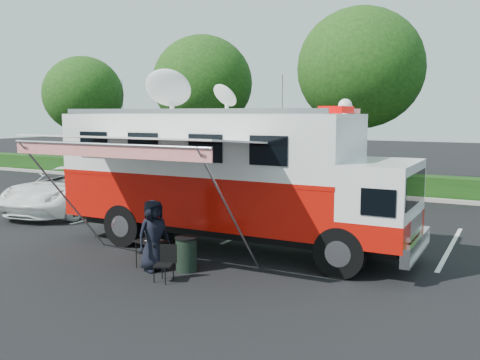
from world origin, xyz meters
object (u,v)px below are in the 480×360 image
Objects in this scene: command_truck at (229,175)px; white_suv at (74,210)px; trash_bin at (186,254)px; folding_table at (152,243)px.

command_truck reaches higher than white_suv.
white_suv is at bearing 150.83° from trash_bin.
white_suv is 7.02× the size of folding_table.
command_truck is at bearing 93.83° from trash_bin.
trash_bin is at bearing -86.17° from command_truck.
white_suv is at bearing 147.04° from folding_table.
trash_bin is at bearing -37.51° from white_suv.
trash_bin reaches higher than folding_table.
white_suv reaches higher than trash_bin.
white_suv reaches higher than folding_table.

